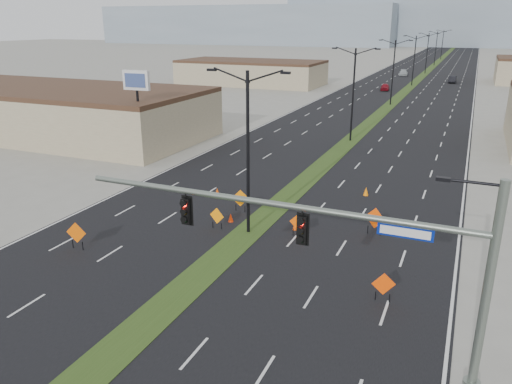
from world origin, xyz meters
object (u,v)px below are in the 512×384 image
at_px(streetlight_0, 248,149).
at_px(cone_1, 231,218).
at_px(streetlight_2, 393,70).
at_px(streetlight_6, 442,44).
at_px(construction_sign_0, 76,234).
at_px(signal_mast, 350,249).
at_px(cone_3, 217,192).
at_px(streetlight_1, 353,92).
at_px(car_far, 403,73).
at_px(car_left, 385,87).
at_px(construction_sign_2, 240,199).
at_px(car_mid, 453,80).
at_px(construction_sign_1, 217,217).
at_px(pole_sign_west, 137,88).
at_px(streetlight_4, 427,52).
at_px(streetlight_3, 414,59).
at_px(streetlight_5, 436,47).
at_px(construction_sign_5, 375,219).
at_px(construction_sign_4, 384,285).
at_px(cone_0, 295,226).
at_px(construction_sign_3, 299,223).
at_px(cone_2, 366,191).

distance_m(streetlight_0, cone_1, 5.54).
xyz_separation_m(streetlight_2, streetlight_6, (0.00, 112.00, 0.00)).
bearing_deg(streetlight_0, construction_sign_0, -142.73).
distance_m(signal_mast, cone_3, 21.11).
height_order(streetlight_1, car_far, streetlight_1).
distance_m(car_left, cone_1, 72.62).
height_order(car_left, construction_sign_2, construction_sign_2).
xyz_separation_m(streetlight_0, car_mid, (7.56, 92.65, -4.70)).
relative_size(streetlight_6, construction_sign_1, 7.05).
distance_m(car_left, pole_sign_west, 62.77).
height_order(streetlight_4, car_far, streetlight_4).
height_order(streetlight_3, streetlight_5, same).
relative_size(streetlight_0, streetlight_6, 1.00).
bearing_deg(car_mid, construction_sign_2, -95.81).
bearing_deg(car_mid, streetlight_4, 111.63).
height_order(construction_sign_0, cone_1, construction_sign_0).
bearing_deg(streetlight_6, construction_sign_1, -90.71).
distance_m(car_mid, construction_sign_5, 89.91).
xyz_separation_m(streetlight_5, pole_sign_west, (-17.11, -127.33, 1.34)).
bearing_deg(car_far, construction_sign_4, -87.73).
relative_size(streetlight_1, streetlight_3, 1.00).
xyz_separation_m(signal_mast, cone_0, (-5.96, 11.53, -4.50)).
height_order(streetlight_4, construction_sign_4, streetlight_4).
relative_size(streetlight_2, streetlight_6, 1.00).
relative_size(car_mid, cone_3, 7.22).
xyz_separation_m(streetlight_2, construction_sign_4, (9.22, -61.02, -4.54)).
bearing_deg(car_mid, cone_1, -95.54).
bearing_deg(car_mid, cone_0, -92.84).
bearing_deg(car_mid, streetlight_3, -130.87).
bearing_deg(cone_1, construction_sign_1, -102.42).
xyz_separation_m(signal_mast, streetlight_4, (-8.56, 122.00, 0.63)).
relative_size(streetlight_4, car_mid, 2.30).
relative_size(construction_sign_1, cone_3, 2.35).
height_order(streetlight_6, cone_1, streetlight_6).
height_order(streetlight_0, streetlight_1, same).
bearing_deg(cone_3, construction_sign_1, -62.62).
xyz_separation_m(streetlight_1, car_mid, (7.56, 64.65, -4.70)).
bearing_deg(cone_3, streetlight_2, 84.28).
bearing_deg(construction_sign_2, construction_sign_3, -48.46).
bearing_deg(cone_1, streetlight_0, -32.10).
bearing_deg(streetlight_1, pole_sign_west, -138.15).
height_order(construction_sign_0, construction_sign_3, construction_sign_0).
distance_m(streetlight_3, cone_3, 78.83).
xyz_separation_m(construction_sign_0, construction_sign_1, (6.06, 5.95, -0.16)).
height_order(streetlight_5, pole_sign_west, streetlight_5).
xyz_separation_m(car_left, construction_sign_1, (1.75, -73.97, 0.17)).
bearing_deg(construction_sign_0, construction_sign_2, 47.61).
distance_m(construction_sign_5, cone_2, 7.54).
bearing_deg(cone_3, car_far, 89.64).
distance_m(streetlight_0, pole_sign_west, 21.34).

